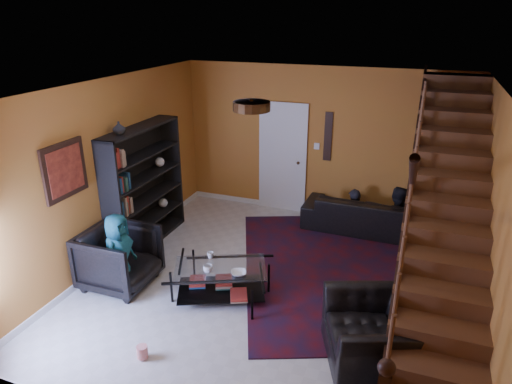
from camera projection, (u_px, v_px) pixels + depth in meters
floor at (272, 287)px, 6.54m from camera, size 5.50×5.50×0.00m
room at (225, 230)px, 8.11m from camera, size 5.50×5.50×5.50m
staircase at (445, 220)px, 5.34m from camera, size 0.95×5.02×3.18m
bookshelf at (145, 189)px, 7.47m from camera, size 0.35×1.80×2.00m
door at (283, 159)px, 8.76m from camera, size 0.82×0.05×2.05m
framed_picture at (65, 170)px, 5.93m from camera, size 0.04×0.74×0.74m
wall_hanging at (328, 137)px, 8.30m from camera, size 0.14×0.03×0.90m
ceiling_fixture at (252, 106)px, 4.83m from camera, size 0.40×0.40×0.10m
rug at (356, 268)px, 6.98m from camera, size 4.54×4.80×0.02m
sofa at (365, 214)px, 8.11m from camera, size 2.18×0.90×0.63m
armchair_left at (119, 258)px, 6.44m from camera, size 0.95×0.92×0.86m
armchair_right at (372, 334)px, 5.04m from camera, size 1.28×1.36×0.71m
person_adult_a at (352, 220)px, 8.29m from camera, size 0.47×0.34×1.19m
person_adult_b at (395, 222)px, 8.02m from camera, size 0.70×0.57×1.34m
person_child at (119, 254)px, 6.25m from camera, size 0.40×0.59×1.17m
coffee_table at (221, 280)px, 6.20m from camera, size 1.40×1.15×0.47m
cup_a at (208, 269)px, 6.00m from camera, size 0.17×0.17×0.10m
cup_b at (210, 255)px, 6.36m from camera, size 0.09×0.09×0.08m
bowl at (239, 273)px, 5.96m from camera, size 0.26×0.26×0.05m
vase at (119, 128)px, 6.62m from camera, size 0.18×0.18×0.19m
popcorn_bucket at (142, 352)px, 5.15m from camera, size 0.17×0.17×0.15m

